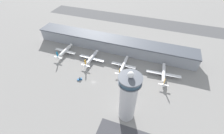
{
  "coord_description": "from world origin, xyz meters",
  "views": [
    {
      "loc": [
        59.08,
        -104.27,
        132.0
      ],
      "look_at": [
        15.45,
        22.24,
        9.59
      ],
      "focal_mm": 24.0,
      "sensor_mm": 36.0,
      "label": 1
    }
  ],
  "objects": [
    {
      "name": "service_truck_fuel",
      "position": [
        43.24,
        -3.47,
        0.88
      ],
      "size": [
        5.35,
        6.73,
        2.54
      ],
      "color": "black",
      "rests_on": "ground"
    },
    {
      "name": "service_truck_catering",
      "position": [
        -17.24,
        -1.58,
        0.87
      ],
      "size": [
        5.7,
        5.88,
        2.52
      ],
      "color": "black",
      "rests_on": "ground"
    },
    {
      "name": "airplane_gate_bravo",
      "position": [
        -18.47,
        35.53,
        4.35
      ],
      "size": [
        35.77,
        34.89,
        13.77
      ],
      "color": "silver",
      "rests_on": "ground"
    },
    {
      "name": "airplane_gate_alpha",
      "position": [
        -60.92,
        37.44,
        4.67
      ],
      "size": [
        32.7,
        34.16,
        14.28
      ],
      "color": "white",
      "rests_on": "ground"
    },
    {
      "name": "airplane_gate_delta",
      "position": [
        76.43,
        36.1,
        4.44
      ],
      "size": [
        41.25,
        37.63,
        13.29
      ],
      "color": "white",
      "rests_on": "ground"
    },
    {
      "name": "ground_plane",
      "position": [
        0.0,
        0.0,
        0.0
      ],
      "size": [
        1000.0,
        1000.0,
        0.0
      ],
      "primitive_type": "plane",
      "color": "gray"
    },
    {
      "name": "terminal_building",
      "position": [
        0.0,
        70.0,
        9.5
      ],
      "size": [
        231.71,
        25.0,
        18.81
      ],
      "color": "#9399A3",
      "rests_on": "ground"
    },
    {
      "name": "runway_strip",
      "position": [
        0.0,
        177.26,
        0.0
      ],
      "size": [
        347.56,
        44.0,
        0.01
      ],
      "primitive_type": "cube",
      "color": "#515154",
      "rests_on": "ground"
    },
    {
      "name": "airplane_gate_charlie",
      "position": [
        26.29,
        36.04,
        4.03
      ],
      "size": [
        31.93,
        36.5,
        12.65
      ],
      "color": "white",
      "rests_on": "ground"
    },
    {
      "name": "control_tower",
      "position": [
        47.28,
        -28.31,
        27.75
      ],
      "size": [
        18.57,
        18.57,
        57.76
      ],
      "color": "#BCBCC1",
      "rests_on": "ground"
    }
  ]
}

